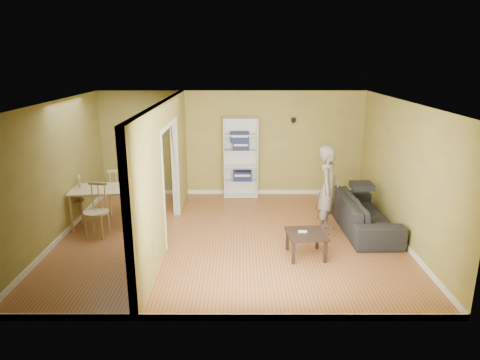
# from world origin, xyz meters

# --- Properties ---
(room_shell) EXTENTS (6.50, 6.50, 6.50)m
(room_shell) POSITION_xyz_m (0.00, 0.00, 1.30)
(room_shell) COLOR #9A6844
(room_shell) RESTS_ON ground
(partition) EXTENTS (0.22, 5.50, 2.60)m
(partition) POSITION_xyz_m (-1.20, 0.00, 1.30)
(partition) COLOR olive
(partition) RESTS_ON ground
(wall_speaker) EXTENTS (0.10, 0.10, 0.10)m
(wall_speaker) POSITION_xyz_m (1.50, 2.69, 1.90)
(wall_speaker) COLOR black
(wall_speaker) RESTS_ON room_shell
(sofa) EXTENTS (2.34, 1.05, 0.88)m
(sofa) POSITION_xyz_m (2.70, 0.43, 0.44)
(sofa) COLOR #333335
(sofa) RESTS_ON ground
(person) EXTENTS (0.91, 0.82, 2.06)m
(person) POSITION_xyz_m (1.93, 0.30, 1.03)
(person) COLOR slate
(person) RESTS_ON ground
(bookshelf) EXTENTS (0.83, 0.36, 1.97)m
(bookshelf) POSITION_xyz_m (0.22, 2.61, 0.99)
(bookshelf) COLOR white
(bookshelf) RESTS_ON ground
(paper_box_navy_a) EXTENTS (0.45, 0.29, 0.23)m
(paper_box_navy_a) POSITION_xyz_m (0.26, 2.56, 0.53)
(paper_box_navy_a) COLOR #1D2048
(paper_box_navy_a) RESTS_ON bookshelf
(paper_box_navy_b) EXTENTS (0.39, 0.25, 0.20)m
(paper_box_navy_b) POSITION_xyz_m (0.22, 2.56, 1.29)
(paper_box_navy_b) COLOR navy
(paper_box_navy_b) RESTS_ON bookshelf
(paper_box_navy_c) EXTENTS (0.46, 0.30, 0.23)m
(paper_box_navy_c) POSITION_xyz_m (0.19, 2.56, 1.54)
(paper_box_navy_c) COLOR navy
(paper_box_navy_c) RESTS_ON bookshelf
(coffee_table) EXTENTS (0.66, 0.66, 0.44)m
(coffee_table) POSITION_xyz_m (1.36, -0.82, 0.37)
(coffee_table) COLOR black
(coffee_table) RESTS_ON ground
(game_controller) EXTENTS (0.15, 0.04, 0.03)m
(game_controller) POSITION_xyz_m (1.29, -0.79, 0.45)
(game_controller) COLOR white
(game_controller) RESTS_ON coffee_table
(dining_table) EXTENTS (1.25, 0.83, 0.78)m
(dining_table) POSITION_xyz_m (-2.63, 0.70, 0.70)
(dining_table) COLOR tan
(dining_table) RESTS_ON ground
(chair_left) EXTENTS (0.58, 0.58, 1.00)m
(chair_left) POSITION_xyz_m (-3.30, 0.77, 0.50)
(chair_left) COLOR tan
(chair_left) RESTS_ON ground
(chair_near) EXTENTS (0.53, 0.53, 1.04)m
(chair_near) POSITION_xyz_m (-2.59, 0.07, 0.52)
(chair_near) COLOR tan
(chair_near) RESTS_ON ground
(chair_far) EXTENTS (0.61, 0.61, 1.05)m
(chair_far) POSITION_xyz_m (-2.53, 1.36, 0.53)
(chair_far) COLOR #DABE84
(chair_far) RESTS_ON ground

